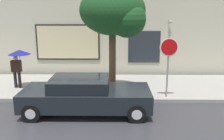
# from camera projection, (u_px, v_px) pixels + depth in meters

# --- Properties ---
(ground_plane) EXTENTS (60.00, 60.00, 0.00)m
(ground_plane) POSITION_uv_depth(u_px,v_px,m) (78.00, 112.00, 9.28)
(ground_plane) COLOR #333338
(sidewalk) EXTENTS (20.00, 4.00, 0.15)m
(sidewalk) POSITION_uv_depth(u_px,v_px,m) (87.00, 86.00, 12.17)
(sidewalk) COLOR gray
(sidewalk) RESTS_ON ground
(building_facade) EXTENTS (20.00, 0.67, 7.00)m
(building_facade) POSITION_uv_depth(u_px,v_px,m) (90.00, 15.00, 13.79)
(building_facade) COLOR beige
(building_facade) RESTS_ON ground
(parked_car) EXTENTS (4.69, 1.95, 1.33)m
(parked_car) POSITION_uv_depth(u_px,v_px,m) (85.00, 95.00, 9.14)
(parked_car) COLOR black
(parked_car) RESTS_ON ground
(fire_hydrant) EXTENTS (0.30, 0.44, 0.76)m
(fire_hydrant) POSITION_uv_depth(u_px,v_px,m) (54.00, 85.00, 10.90)
(fire_hydrant) COLOR red
(fire_hydrant) RESTS_ON sidewalk
(pedestrian_with_umbrella) EXTENTS (1.00, 1.00, 1.81)m
(pedestrian_with_umbrella) POSITION_uv_depth(u_px,v_px,m) (18.00, 57.00, 11.40)
(pedestrian_with_umbrella) COLOR black
(pedestrian_with_umbrella) RESTS_ON sidewalk
(street_tree) EXTENTS (2.73, 2.32, 4.59)m
(street_tree) POSITION_uv_depth(u_px,v_px,m) (115.00, 13.00, 10.12)
(street_tree) COLOR #4C3823
(street_tree) RESTS_ON sidewalk
(stop_sign) EXTENTS (0.76, 0.10, 2.51)m
(stop_sign) POSITION_uv_depth(u_px,v_px,m) (169.00, 56.00, 10.07)
(stop_sign) COLOR gray
(stop_sign) RESTS_ON sidewalk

